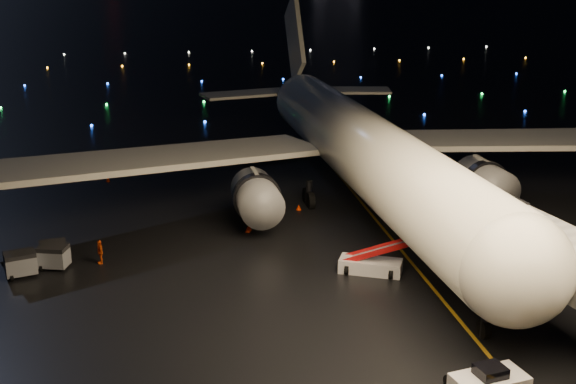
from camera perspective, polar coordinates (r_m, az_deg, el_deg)
name	(u,v)px	position (r m, az deg, el deg)	size (l,w,h in m)	color
ground	(179,15)	(339.46, -8.61, 13.64)	(2000.00, 2000.00, 0.00)	black
lane_centre	(388,234)	(60.23, 7.87, -3.29)	(0.25, 80.00, 0.02)	gold
airliner	(353,102)	(67.17, 5.19, 7.06)	(64.59, 61.36, 18.30)	silver
pushback_tug	(489,382)	(39.32, 15.63, -14.25)	(3.79, 1.98, 1.80)	silver
belt_loader	(371,252)	(52.14, 6.58, -4.73)	(6.53, 1.78, 3.16)	silver
crew_c	(100,252)	(55.36, -14.64, -4.59)	(1.09, 0.45, 1.85)	#E64C0D
safety_cone_0	(248,229)	(60.08, -3.21, -2.96)	(0.43, 0.43, 0.49)	#F92C00
safety_cone_1	(299,207)	(65.42, 0.86, -1.20)	(0.45, 0.45, 0.51)	#F92C00
safety_cone_2	(249,227)	(60.47, -3.10, -2.81)	(0.44, 0.44, 0.50)	#F92C00
safety_cone_3	(108,179)	(76.27, -14.04, 0.99)	(0.44, 0.44, 0.50)	#F92C00
taxiway_lights	(197,77)	(146.36, -7.24, 9.03)	(164.00, 92.00, 0.36)	black
baggage_cart_0	(21,264)	(54.90, -20.38, -5.36)	(2.11, 1.48, 1.79)	gray
baggage_cart_1	(54,257)	(55.46, -18.03, -4.92)	(2.04, 1.43, 1.73)	gray
baggage_cart_2	(53,252)	(56.66, -18.05, -4.51)	(1.90, 1.33, 1.62)	gray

